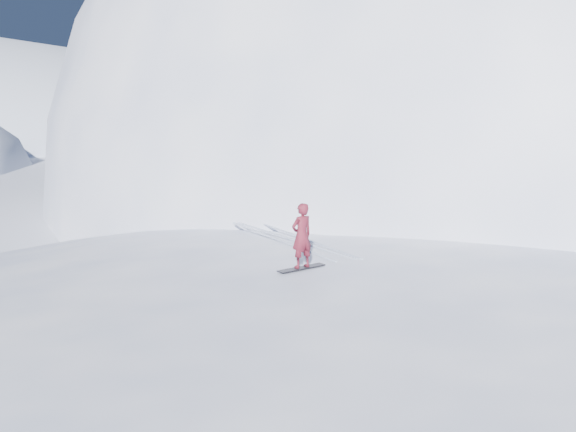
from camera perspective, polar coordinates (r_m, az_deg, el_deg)
name	(u,v)px	position (r m, az deg, el deg)	size (l,w,h in m)	color
ground	(403,402)	(14.43, 10.21, -15.96)	(400.00, 400.00, 0.00)	white
near_ridge	(381,347)	(17.28, 8.25, -11.41)	(36.00, 28.00, 4.80)	white
summit_peak	(499,194)	(47.32, 18.28, 1.86)	(60.00, 56.00, 56.00)	white
peak_shoulder	(386,218)	(35.89, 8.70, -0.20)	(28.00, 24.00, 18.00)	white
wind_bumps	(339,367)	(15.92, 4.60, -13.26)	(16.00, 14.40, 1.00)	white
snowboard	(302,268)	(15.32, 1.22, -4.63)	(1.29, 0.24, 0.02)	black
snowboarder	(302,236)	(15.14, 1.23, -1.75)	(0.57, 0.37, 1.55)	maroon
board_tracks	(290,238)	(18.59, 0.16, -1.98)	(1.89, 5.92, 0.04)	silver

